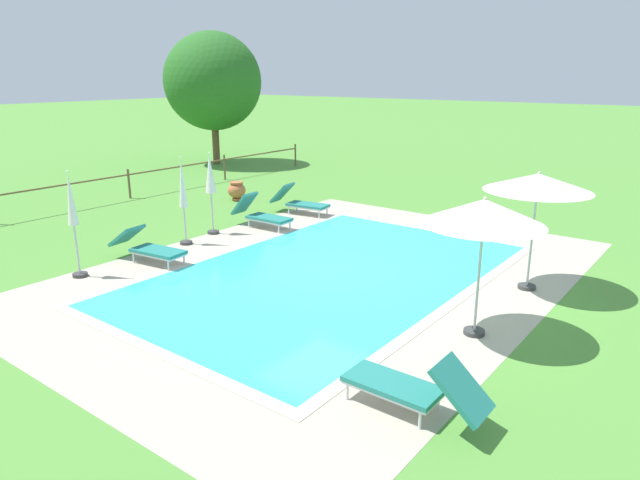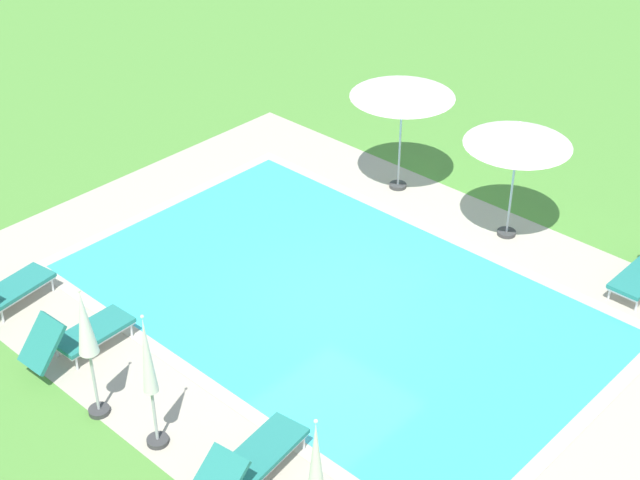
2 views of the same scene
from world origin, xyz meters
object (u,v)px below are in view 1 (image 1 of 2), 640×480
object	(u,v)px
sun_lounger_north_far	(300,202)
sun_lounger_north_end	(411,387)
patio_umbrella_closed_row_west	(183,192)
patio_umbrella_closed_row_mid_west	(210,179)
patio_umbrella_open_foreground	(538,183)
patio_umbrella_open_by_bench	(484,213)
patio_umbrella_closed_row_centre	(72,211)
sun_lounger_north_near_steps	(149,247)
sun_lounger_north_mid	(262,214)
terracotta_urn_near_fence	(237,190)
tree_far_west	(213,81)

from	to	relation	value
sun_lounger_north_far	sun_lounger_north_end	bearing A→B (deg)	-133.31
patio_umbrella_closed_row_west	patio_umbrella_closed_row_mid_west	xyz separation A→B (m)	(1.13, 0.20, 0.14)
sun_lounger_north_far	patio_umbrella_closed_row_mid_west	distance (m)	3.51
patio_umbrella_open_foreground	patio_umbrella_open_by_bench	size ratio (longest dim) A/B	1.02
patio_umbrella_closed_row_west	patio_umbrella_closed_row_centre	bearing A→B (deg)	-178.39
sun_lounger_north_near_steps	patio_umbrella_open_foreground	world-z (taller)	patio_umbrella_open_foreground
patio_umbrella_open_foreground	patio_umbrella_open_by_bench	bearing A→B (deg)	179.75
sun_lounger_north_end	patio_umbrella_closed_row_centre	distance (m)	8.38
patio_umbrella_closed_row_west	patio_umbrella_closed_row_centre	world-z (taller)	patio_umbrella_closed_row_centre
sun_lounger_north_mid	patio_umbrella_closed_row_mid_west	xyz separation A→B (m)	(-1.33, 0.62, 1.14)
sun_lounger_north_mid	patio_umbrella_closed_row_centre	bearing A→B (deg)	176.52
patio_umbrella_closed_row_mid_west	patio_umbrella_closed_row_centre	distance (m)	4.18
sun_lounger_north_end	patio_umbrella_open_foreground	bearing A→B (deg)	2.69
patio_umbrella_open_by_bench	patio_umbrella_closed_row_mid_west	size ratio (longest dim) A/B	1.06
patio_umbrella_closed_row_centre	terracotta_urn_near_fence	bearing A→B (deg)	20.64
sun_lounger_north_end	patio_umbrella_open_by_bench	xyz separation A→B (m)	(2.74, 0.27, 1.76)
patio_umbrella_open_by_bench	tree_far_west	bearing A→B (deg)	59.40
patio_umbrella_open_foreground	terracotta_urn_near_fence	distance (m)	11.36
terracotta_urn_near_fence	tree_far_west	distance (m)	9.36
patio_umbrella_open_foreground	tree_far_west	size ratio (longest dim) A/B	0.39
sun_lounger_north_far	patio_umbrella_closed_row_centre	world-z (taller)	patio_umbrella_closed_row_centre
patio_umbrella_closed_row_west	sun_lounger_north_end	bearing A→B (deg)	-111.24
terracotta_urn_near_fence	tree_far_west	bearing A→B (deg)	51.86
sun_lounger_north_near_steps	tree_far_west	world-z (taller)	tree_far_west
patio_umbrella_open_by_bench	patio_umbrella_closed_row_mid_west	xyz separation A→B (m)	(1.65, 8.33, -0.60)
patio_umbrella_closed_row_west	patio_umbrella_closed_row_mid_west	distance (m)	1.15
sun_lounger_north_mid	patio_umbrella_open_foreground	world-z (taller)	patio_umbrella_open_foreground
patio_umbrella_open_by_bench	tree_far_west	world-z (taller)	tree_far_west
patio_umbrella_open_foreground	tree_far_west	world-z (taller)	tree_far_west
sun_lounger_north_far	patio_umbrella_closed_row_centre	xyz separation A→B (m)	(-7.46, 0.16, 1.10)
patio_umbrella_closed_row_mid_west	sun_lounger_north_far	bearing A→B (deg)	-7.71
patio_umbrella_open_foreground	patio_umbrella_closed_row_centre	world-z (taller)	patio_umbrella_open_foreground
patio_umbrella_closed_row_centre	tree_far_west	world-z (taller)	tree_far_west
sun_lounger_north_mid	tree_far_west	bearing A→B (deg)	53.17
patio_umbrella_closed_row_west	tree_far_west	bearing A→B (deg)	43.96
sun_lounger_north_near_steps	sun_lounger_north_end	distance (m)	8.13
patio_umbrella_open_by_bench	patio_umbrella_closed_row_centre	distance (m)	8.45
patio_umbrella_closed_row_west	terracotta_urn_near_fence	xyz separation A→B (m)	(4.62, 2.80, -1.05)
sun_lounger_north_mid	patio_umbrella_closed_row_west	distance (m)	2.69
sun_lounger_north_end	patio_umbrella_open_foreground	xyz separation A→B (m)	(5.44, 0.26, 1.84)
sun_lounger_north_mid	sun_lounger_north_end	xyz separation A→B (m)	(-5.72, -7.97, -0.01)
sun_lounger_north_mid	patio_umbrella_closed_row_centre	distance (m)	5.61
patio_umbrella_open_foreground	terracotta_urn_near_fence	world-z (taller)	patio_umbrella_open_foreground
sun_lounger_north_far	patio_umbrella_open_foreground	bearing A→B (deg)	-105.83
patio_umbrella_closed_row_west	sun_lounger_north_near_steps	bearing A→B (deg)	-162.59
patio_umbrella_open_foreground	patio_umbrella_closed_row_mid_west	bearing A→B (deg)	97.19
patio_umbrella_open_foreground	tree_far_west	xyz separation A→B (m)	(7.78, 17.74, 1.70)
sun_lounger_north_far	terracotta_urn_near_fence	world-z (taller)	sun_lounger_north_far
patio_umbrella_closed_row_west	tree_far_west	size ratio (longest dim) A/B	0.37
patio_umbrella_closed_row_west	patio_umbrella_open_foreground	bearing A→B (deg)	-75.00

